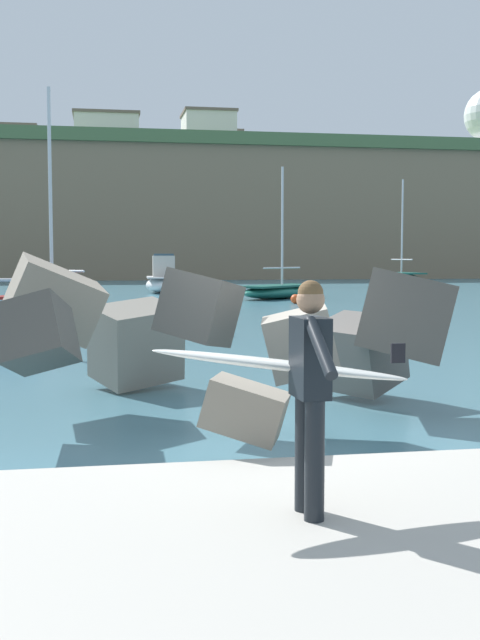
{
  "coord_description": "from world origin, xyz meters",
  "views": [
    {
      "loc": [
        -1.89,
        -9.16,
        2.19
      ],
      "look_at": [
        -0.18,
        0.5,
        1.4
      ],
      "focal_mm": 44.42,
      "sensor_mm": 36.0,
      "label": 1
    }
  ],
  "objects_px": {
    "mooring_buoy_inner": "(295,299)",
    "station_building_central": "(208,135)",
    "surfer_with_board": "(301,377)",
    "boat_mid_centre": "(278,291)",
    "boat_mid_right": "(45,306)",
    "station_building_east": "(221,149)",
    "station_building_annex": "(10,143)",
    "mooring_buoy_middle": "(364,332)",
    "boat_near_left": "(164,281)",
    "boat_mid_left": "(399,279)",
    "station_building_west": "(106,133)"
  },
  "relations": [
    {
      "from": "mooring_buoy_inner",
      "to": "station_building_central",
      "type": "distance_m",
      "value": 59.91
    },
    {
      "from": "mooring_buoy_inner",
      "to": "surfer_with_board",
      "type": "bearing_deg",
      "value": -103.94
    },
    {
      "from": "boat_mid_centre",
      "to": "mooring_buoy_inner",
      "type": "distance_m",
      "value": 4.48
    },
    {
      "from": "boat_mid_right",
      "to": "mooring_buoy_inner",
      "type": "xyz_separation_m",
      "value": [
        10.82,
        7.98,
        -0.28
      ]
    },
    {
      "from": "surfer_with_board",
      "to": "boat_mid_right",
      "type": "bearing_deg",
      "value": 98.71
    },
    {
      "from": "surfer_with_board",
      "to": "station_building_central",
      "type": "relative_size",
      "value": 0.32
    },
    {
      "from": "mooring_buoy_inner",
      "to": "station_building_east",
      "type": "height_order",
      "value": "station_building_east"
    },
    {
      "from": "station_building_annex",
      "to": "station_building_central",
      "type": "bearing_deg",
      "value": -17.42
    },
    {
      "from": "surfer_with_board",
      "to": "mooring_buoy_middle",
      "type": "distance_m",
      "value": 14.84
    },
    {
      "from": "boat_near_left",
      "to": "boat_mid_left",
      "type": "xyz_separation_m",
      "value": [
        16.66,
        4.51,
        -0.13
      ]
    },
    {
      "from": "boat_near_left",
      "to": "station_building_central",
      "type": "distance_m",
      "value": 49.08
    },
    {
      "from": "station_building_annex",
      "to": "station_building_west",
      "type": "bearing_deg",
      "value": -40.22
    },
    {
      "from": "boat_mid_right",
      "to": "mooring_buoy_middle",
      "type": "height_order",
      "value": "boat_mid_right"
    },
    {
      "from": "boat_mid_centre",
      "to": "mooring_buoy_middle",
      "type": "bearing_deg",
      "value": -96.55
    },
    {
      "from": "boat_mid_left",
      "to": "boat_mid_centre",
      "type": "height_order",
      "value": "boat_mid_left"
    },
    {
      "from": "boat_mid_right",
      "to": "station_building_central",
      "type": "distance_m",
      "value": 69.0
    },
    {
      "from": "station_building_east",
      "to": "station_building_annex",
      "type": "distance_m",
      "value": 26.19
    },
    {
      "from": "boat_mid_left",
      "to": "station_building_east",
      "type": "height_order",
      "value": "station_building_east"
    },
    {
      "from": "station_building_central",
      "to": "station_building_east",
      "type": "height_order",
      "value": "station_building_central"
    },
    {
      "from": "boat_near_left",
      "to": "boat_mid_right",
      "type": "relative_size",
      "value": 0.54
    },
    {
      "from": "boat_mid_right",
      "to": "station_building_east",
      "type": "bearing_deg",
      "value": 76.78
    },
    {
      "from": "boat_near_left",
      "to": "station_building_east",
      "type": "distance_m",
      "value": 57.79
    },
    {
      "from": "boat_mid_left",
      "to": "boat_mid_right",
      "type": "distance_m",
      "value": 33.07
    },
    {
      "from": "station_building_central",
      "to": "station_building_annex",
      "type": "bearing_deg",
      "value": 162.58
    },
    {
      "from": "surfer_with_board",
      "to": "station_building_east",
      "type": "bearing_deg",
      "value": 81.68
    },
    {
      "from": "boat_mid_centre",
      "to": "station_building_annex",
      "type": "bearing_deg",
      "value": 108.04
    },
    {
      "from": "boat_near_left",
      "to": "station_building_annex",
      "type": "height_order",
      "value": "station_building_annex"
    },
    {
      "from": "station_building_annex",
      "to": "boat_mid_right",
      "type": "bearing_deg",
      "value": -83.21
    },
    {
      "from": "station_building_central",
      "to": "mooring_buoy_inner",
      "type": "bearing_deg",
      "value": -93.76
    },
    {
      "from": "mooring_buoy_middle",
      "to": "station_building_annex",
      "type": "xyz_separation_m",
      "value": [
        -17.29,
        81.01,
        15.68
      ]
    },
    {
      "from": "station_building_annex",
      "to": "surfer_with_board",
      "type": "bearing_deg",
      "value": -82.76
    },
    {
      "from": "surfer_with_board",
      "to": "station_building_annex",
      "type": "height_order",
      "value": "station_building_annex"
    },
    {
      "from": "surfer_with_board",
      "to": "mooring_buoy_inner",
      "type": "distance_m",
      "value": 30.93
    },
    {
      "from": "boat_mid_left",
      "to": "boat_mid_right",
      "type": "bearing_deg",
      "value": -132.44
    },
    {
      "from": "boat_near_left",
      "to": "station_building_east",
      "type": "bearing_deg",
      "value": 77.76
    },
    {
      "from": "boat_mid_right",
      "to": "mooring_buoy_inner",
      "type": "distance_m",
      "value": 13.45
    },
    {
      "from": "boat_mid_right",
      "to": "surfer_with_board",
      "type": "bearing_deg",
      "value": -81.29
    },
    {
      "from": "mooring_buoy_inner",
      "to": "station_building_east",
      "type": "distance_m",
      "value": 68.57
    },
    {
      "from": "boat_mid_centre",
      "to": "boat_mid_right",
      "type": "height_order",
      "value": "boat_mid_right"
    },
    {
      "from": "boat_near_left",
      "to": "boat_mid_centre",
      "type": "distance_m",
      "value": 9.16
    },
    {
      "from": "boat_mid_centre",
      "to": "boat_mid_right",
      "type": "distance_m",
      "value": 16.61
    },
    {
      "from": "station_building_east",
      "to": "boat_mid_centre",
      "type": "bearing_deg",
      "value": -95.98
    },
    {
      "from": "station_building_west",
      "to": "station_building_central",
      "type": "bearing_deg",
      "value": 11.42
    },
    {
      "from": "surfer_with_board",
      "to": "boat_near_left",
      "type": "relative_size",
      "value": 0.5
    },
    {
      "from": "surfer_with_board",
      "to": "boat_mid_centre",
      "type": "distance_m",
      "value": 35.31
    },
    {
      "from": "station_building_west",
      "to": "station_building_central",
      "type": "xyz_separation_m",
      "value": [
        11.82,
        2.39,
        0.53
      ]
    },
    {
      "from": "mooring_buoy_inner",
      "to": "station_building_west",
      "type": "xyz_separation_m",
      "value": [
        -8.04,
        55.16,
        15.7
      ]
    },
    {
      "from": "surfer_with_board",
      "to": "boat_mid_right",
      "type": "relative_size",
      "value": 0.27
    },
    {
      "from": "station_building_central",
      "to": "boat_near_left",
      "type": "bearing_deg",
      "value": -101.09
    },
    {
      "from": "boat_mid_right",
      "to": "station_building_central",
      "type": "height_order",
      "value": "station_building_central"
    }
  ]
}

